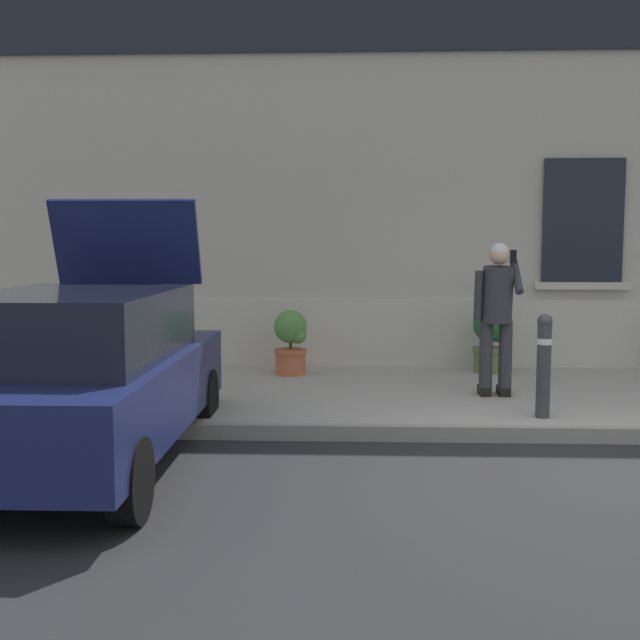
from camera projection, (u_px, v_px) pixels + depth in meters
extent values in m
plane|color=#232326|center=(581.00, 471.00, 6.56)|extent=(80.00, 80.00, 0.00)
cube|color=#99968E|center=(513.00, 396.00, 9.34)|extent=(24.00, 3.60, 0.15)
cube|color=gray|center=(553.00, 435.00, 7.49)|extent=(24.00, 0.12, 0.15)
cube|color=#B2AD9E|center=(485.00, 115.00, 11.46)|extent=(24.00, 1.40, 7.50)
cube|color=#BCB7A8|center=(488.00, 338.00, 11.06)|extent=(24.00, 0.08, 1.10)
cube|color=black|center=(583.00, 221.00, 10.83)|extent=(1.10, 0.06, 1.70)
cube|color=#BCB7A8|center=(581.00, 286.00, 10.89)|extent=(1.30, 0.12, 0.10)
cube|color=#161E4C|center=(82.00, 394.00, 6.68)|extent=(1.78, 4.01, 0.64)
cube|color=black|center=(73.00, 325.00, 6.47)|extent=(1.56, 2.41, 0.56)
cube|color=black|center=(143.00, 378.00, 8.71)|extent=(1.66, 0.11, 0.20)
cube|color=yellow|center=(143.00, 362.00, 8.69)|extent=(0.52, 0.02, 0.12)
cube|color=#B21414|center=(75.00, 339.00, 8.69)|extent=(0.16, 0.04, 0.18)
cube|color=#B21414|center=(210.00, 339.00, 8.63)|extent=(0.16, 0.04, 0.18)
cube|color=#161E4C|center=(126.00, 242.00, 8.00)|extent=(1.49, 0.37, 0.87)
cylinder|color=black|center=(130.00, 481.00, 5.30)|extent=(0.20, 0.60, 0.60)
cylinder|color=black|center=(52.00, 397.00, 8.13)|extent=(0.20, 0.60, 0.60)
cylinder|color=black|center=(205.00, 398.00, 8.08)|extent=(0.20, 0.60, 0.60)
cylinder|color=#333338|center=(544.00, 371.00, 7.84)|extent=(0.14, 0.14, 0.95)
sphere|color=#333338|center=(545.00, 321.00, 7.79)|extent=(0.15, 0.15, 0.15)
cylinder|color=silver|center=(544.00, 341.00, 7.81)|extent=(0.15, 0.15, 0.06)
cylinder|color=#333338|center=(143.00, 368.00, 8.01)|extent=(0.14, 0.14, 0.95)
sphere|color=#333338|center=(142.00, 320.00, 7.96)|extent=(0.15, 0.15, 0.15)
cylinder|color=silver|center=(142.00, 339.00, 7.98)|extent=(0.15, 0.15, 0.06)
cylinder|color=#2D2D33|center=(486.00, 357.00, 8.94)|extent=(0.15, 0.15, 0.82)
cube|color=black|center=(484.00, 391.00, 9.04)|extent=(0.12, 0.28, 0.10)
cylinder|color=#2D2D33|center=(505.00, 357.00, 8.93)|extent=(0.15, 0.15, 0.82)
cube|color=black|center=(503.00, 391.00, 9.03)|extent=(0.12, 0.28, 0.10)
cylinder|color=#2D2D33|center=(498.00, 294.00, 8.82)|extent=(0.34, 0.41, 0.66)
sphere|color=tan|center=(499.00, 255.00, 8.73)|extent=(0.22, 0.22, 0.22)
sphere|color=silver|center=(499.00, 252.00, 8.72)|extent=(0.21, 0.21, 0.21)
cylinder|color=#2D2D33|center=(478.00, 296.00, 8.80)|extent=(0.09, 0.16, 0.57)
cylinder|color=#2D2D33|center=(517.00, 276.00, 8.77)|extent=(0.09, 0.43, 0.40)
cube|color=black|center=(513.00, 257.00, 8.70)|extent=(0.07, 0.02, 0.15)
cylinder|color=beige|center=(101.00, 357.00, 10.86)|extent=(0.40, 0.40, 0.34)
cylinder|color=beige|center=(100.00, 347.00, 10.85)|extent=(0.44, 0.44, 0.05)
cylinder|color=#47331E|center=(100.00, 336.00, 10.83)|extent=(0.04, 0.04, 0.24)
sphere|color=#1E5628|center=(100.00, 323.00, 10.82)|extent=(0.44, 0.44, 0.44)
sphere|color=#1E5628|center=(106.00, 331.00, 10.77)|extent=(0.24, 0.24, 0.24)
cylinder|color=#B25B38|center=(291.00, 362.00, 10.43)|extent=(0.40, 0.40, 0.34)
cylinder|color=#B25B38|center=(291.00, 351.00, 10.41)|extent=(0.44, 0.44, 0.05)
cylinder|color=#47331E|center=(290.00, 340.00, 10.40)|extent=(0.04, 0.04, 0.24)
sphere|color=#4C843D|center=(290.00, 327.00, 10.38)|extent=(0.44, 0.44, 0.44)
sphere|color=#4C843D|center=(298.00, 335.00, 10.34)|extent=(0.24, 0.24, 0.24)
cylinder|color=#606B38|center=(489.00, 360.00, 10.59)|extent=(0.40, 0.40, 0.34)
cylinder|color=#606B38|center=(489.00, 350.00, 10.58)|extent=(0.44, 0.44, 0.05)
cylinder|color=#47331E|center=(489.00, 339.00, 10.56)|extent=(0.04, 0.04, 0.24)
sphere|color=#1E5628|center=(489.00, 325.00, 10.54)|extent=(0.44, 0.44, 0.44)
sphere|color=#1E5628|center=(497.00, 333.00, 10.50)|extent=(0.24, 0.24, 0.24)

